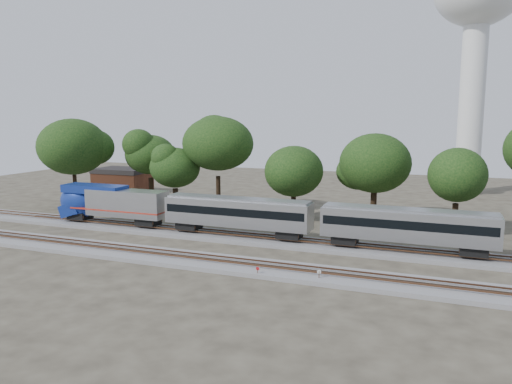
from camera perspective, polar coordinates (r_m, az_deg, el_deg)
ground at (r=51.51m, az=-1.61°, el=-7.22°), size 160.00×160.00×0.00m
track_far at (r=56.85m, az=0.74°, el=-5.47°), size 160.00×5.00×0.73m
track_near at (r=47.95m, az=-3.48°, el=-8.20°), size 160.00×5.00×0.73m
switch_stand_red at (r=44.46m, az=0.19°, el=-8.99°), size 0.31×0.06×0.97m
switch_stand_white at (r=43.57m, az=7.22°, el=-9.32°), size 0.34×0.14×1.11m
switch_lever at (r=44.17m, az=4.43°, el=-9.78°), size 0.50×0.30×0.30m
water_tower at (r=99.57m, az=23.95°, el=17.92°), size 15.25×15.25×42.23m
brick_building at (r=95.38m, az=-15.00°, el=1.30°), size 9.59×6.84×4.55m
tree_0 at (r=81.61m, az=-20.20°, el=4.87°), size 9.58×9.58×13.51m
tree_1 at (r=80.61m, az=-12.00°, el=4.20°), size 8.19×8.19×11.55m
tree_2 at (r=73.47m, az=-9.26°, el=2.75°), size 6.77×6.77×9.54m
tree_3 at (r=71.93m, az=-4.39°, el=5.53°), size 10.35×10.35×14.59m
tree_4 at (r=66.44m, az=4.34°, el=2.36°), size 6.95×6.95×9.79m
tree_5 at (r=68.61m, az=13.44°, el=3.21°), size 7.98×7.98×11.25m
tree_6 at (r=62.63m, az=22.02°, el=1.80°), size 7.43×7.43×10.47m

